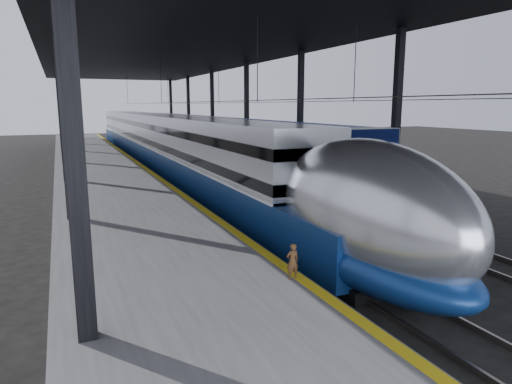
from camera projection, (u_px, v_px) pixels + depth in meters
ground at (262, 263)px, 15.50m from camera, size 160.00×160.00×0.00m
platform at (101, 175)px, 32.11m from camera, size 6.00×80.00×1.00m
yellow_strip at (141, 165)px, 33.10m from camera, size 0.30×80.00×0.01m
rails at (210, 174)px, 35.29m from camera, size 6.52×80.00×0.16m
canopy at (173, 51)px, 32.59m from camera, size 18.00×75.00×9.47m
tgv_train at (164, 144)px, 38.10m from camera, size 3.15×65.20×4.52m
second_train at (201, 137)px, 45.57m from camera, size 3.09×56.05×4.25m
child at (293, 261)px, 11.36m from camera, size 0.34×0.23×0.92m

